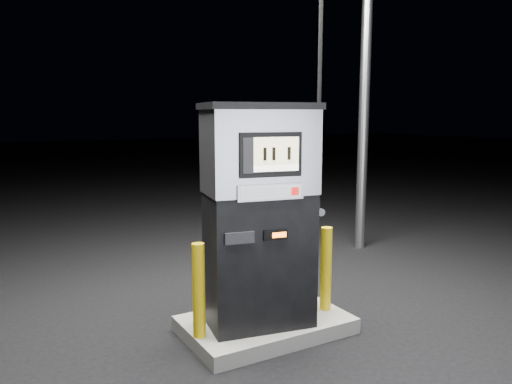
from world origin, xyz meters
TOP-DOWN VIEW (x-y plane):
  - ground at (0.00, 0.00)m, footprint 80.00×80.00m
  - pump_island at (0.00, 0.00)m, footprint 1.60×1.00m
  - fuel_dispenser at (-0.12, -0.08)m, footprint 1.21×0.80m
  - bollard_left at (-0.74, -0.07)m, footprint 0.13×0.13m
  - bollard_right at (0.65, -0.12)m, footprint 0.15×0.15m

SIDE VIEW (x-z plane):
  - ground at x=0.00m, z-range 0.00..0.00m
  - pump_island at x=0.00m, z-range 0.00..0.15m
  - bollard_right at x=0.65m, z-range 0.15..1.02m
  - bollard_left at x=-0.74m, z-range 0.15..1.02m
  - fuel_dispenser at x=-0.12m, z-range -0.95..3.41m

